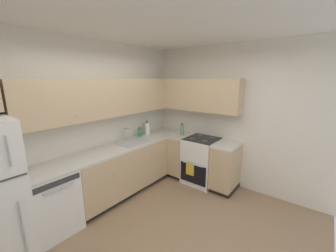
# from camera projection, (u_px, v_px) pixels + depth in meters

# --- Properties ---
(ground_plane) EXTENTS (3.89, 3.39, 0.02)m
(ground_plane) POSITION_uv_depth(u_px,v_px,m) (170.00, 242.00, 2.68)
(ground_plane) COLOR #937556
(wall_back) EXTENTS (3.99, 0.05, 2.68)m
(wall_back) POSITION_uv_depth(u_px,v_px,m) (88.00, 123.00, 3.40)
(wall_back) COLOR silver
(wall_back) RESTS_ON ground_plane
(wall_right) EXTENTS (0.05, 3.49, 2.68)m
(wall_right) POSITION_uv_depth(u_px,v_px,m) (233.00, 118.00, 3.88)
(wall_right) COLOR silver
(wall_right) RESTS_ON ground_plane
(ceiling) EXTENTS (3.99, 3.49, 0.05)m
(ceiling) POSITION_uv_depth(u_px,v_px,m) (170.00, 14.00, 2.06)
(ceiling) COLOR white
(dishwasher) EXTENTS (0.60, 0.63, 0.87)m
(dishwasher) POSITION_uv_depth(u_px,v_px,m) (51.00, 202.00, 2.78)
(dishwasher) COLOR white
(dishwasher) RESTS_ON ground_plane
(lower_cabinets_back) EXTENTS (1.86, 0.62, 0.87)m
(lower_cabinets_back) POSITION_uv_depth(u_px,v_px,m) (123.00, 170.00, 3.73)
(lower_cabinets_back) COLOR tan
(lower_cabinets_back) RESTS_ON ground_plane
(countertop_back) EXTENTS (3.07, 0.60, 0.03)m
(countertop_back) POSITION_uv_depth(u_px,v_px,m) (121.00, 147.00, 3.62)
(countertop_back) COLOR beige
(countertop_back) RESTS_ON lower_cabinets_back
(lower_cabinets_right) EXTENTS (0.62, 1.33, 0.87)m
(lower_cabinets_right) POSITION_uv_depth(u_px,v_px,m) (205.00, 162.00, 4.07)
(lower_cabinets_right) COLOR tan
(lower_cabinets_right) RESTS_ON ground_plane
(countertop_right) EXTENTS (0.60, 1.33, 0.03)m
(countertop_right) POSITION_uv_depth(u_px,v_px,m) (206.00, 141.00, 3.96)
(countertop_right) COLOR beige
(countertop_right) RESTS_ON lower_cabinets_right
(oven_range) EXTENTS (0.68, 0.62, 1.06)m
(oven_range) POSITION_uv_depth(u_px,v_px,m) (201.00, 160.00, 4.13)
(oven_range) COLOR white
(oven_range) RESTS_ON ground_plane
(upper_cabinets_back) EXTENTS (2.75, 0.34, 0.62)m
(upper_cabinets_back) POSITION_uv_depth(u_px,v_px,m) (105.00, 98.00, 3.39)
(upper_cabinets_back) COLOR tan
(upper_cabinets_right) EXTENTS (0.32, 1.88, 0.62)m
(upper_cabinets_right) POSITION_uv_depth(u_px,v_px,m) (194.00, 95.00, 4.10)
(upper_cabinets_right) COLOR tan
(sink) EXTENTS (0.56, 0.40, 0.10)m
(sink) POSITION_uv_depth(u_px,v_px,m) (134.00, 144.00, 3.81)
(sink) COLOR #B7B7BC
(sink) RESTS_ON countertop_back
(faucet) EXTENTS (0.07, 0.16, 0.25)m
(faucet) POSITION_uv_depth(u_px,v_px,m) (126.00, 133.00, 3.90)
(faucet) COLOR silver
(faucet) RESTS_ON countertop_back
(soap_bottle) EXTENTS (0.07, 0.07, 0.19)m
(soap_bottle) POSITION_uv_depth(u_px,v_px,m) (140.00, 132.00, 4.19)
(soap_bottle) COLOR #338C4C
(soap_bottle) RESTS_ON countertop_back
(paper_towel_roll) EXTENTS (0.11, 0.11, 0.31)m
(paper_towel_roll) POSITION_uv_depth(u_px,v_px,m) (147.00, 129.00, 4.32)
(paper_towel_roll) COLOR white
(paper_towel_roll) RESTS_ON countertop_back
(oil_bottle) EXTENTS (0.07, 0.07, 0.25)m
(oil_bottle) POSITION_uv_depth(u_px,v_px,m) (182.00, 130.00, 4.27)
(oil_bottle) COLOR #729E66
(oil_bottle) RESTS_ON countertop_right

